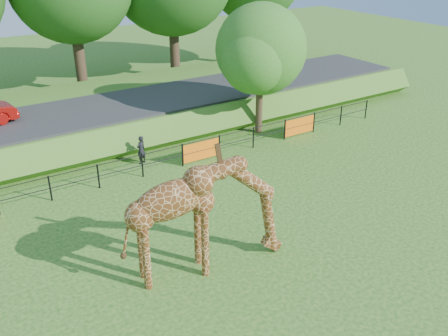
{
  "coord_description": "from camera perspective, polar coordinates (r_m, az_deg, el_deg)",
  "views": [
    {
      "loc": [
        -7.69,
        -10.55,
        9.85
      ],
      "look_at": [
        1.22,
        3.27,
        2.0
      ],
      "focal_mm": 40.0,
      "sensor_mm": 36.0,
      "label": 1
    }
  ],
  "objects": [
    {
      "name": "giraffe",
      "position": [
        15.42,
        -2.09,
        -5.59
      ],
      "size": [
        5.38,
        1.94,
        3.78
      ],
      "primitive_type": null,
      "rotation": [
        0.0,
        0.0,
        -0.19
      ],
      "color": "#5D3113",
      "rests_on": "ground"
    },
    {
      "name": "embankment",
      "position": [
        28.68,
        -15.54,
        5.85
      ],
      "size": [
        40.0,
        9.0,
        1.3
      ],
      "primitive_type": "cube",
      "color": "#205314",
      "rests_on": "ground"
    },
    {
      "name": "tree_east",
      "position": [
        25.92,
        4.36,
        13.04
      ],
      "size": [
        5.4,
        4.71,
        6.76
      ],
      "color": "#301E15",
      "rests_on": "ground"
    },
    {
      "name": "ground",
      "position": [
        16.36,
        2.68,
        -11.55
      ],
      "size": [
        90.0,
        90.0,
        0.0
      ],
      "primitive_type": "plane",
      "color": "#205314",
      "rests_on": "ground"
    },
    {
      "name": "visitor",
      "position": [
        23.39,
        -9.45,
        2.06
      ],
      "size": [
        0.58,
        0.48,
        1.35
      ],
      "primitive_type": "imported",
      "rotation": [
        0.0,
        0.0,
        3.5
      ],
      "color": "black",
      "rests_on": "ground"
    },
    {
      "name": "road",
      "position": [
        27.09,
        -14.7,
        6.41
      ],
      "size": [
        40.0,
        5.0,
        0.12
      ],
      "primitive_type": "cube",
      "color": "#2D2D30",
      "rests_on": "embankment"
    },
    {
      "name": "perimeter_fence",
      "position": [
        22.13,
        -9.32,
        0.31
      ],
      "size": [
        28.07,
        0.1,
        1.1
      ],
      "primitive_type": null,
      "color": "black",
      "rests_on": "ground"
    }
  ]
}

